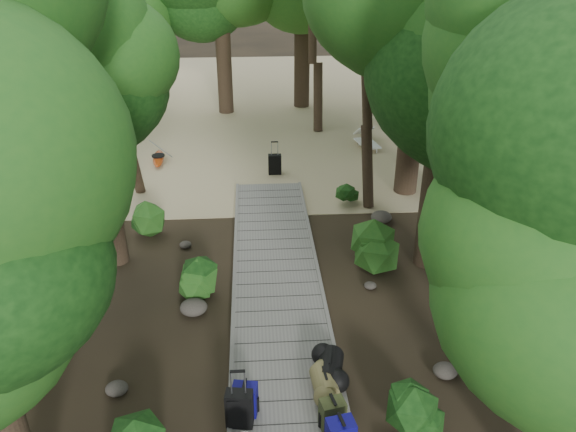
{
  "coord_description": "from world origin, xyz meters",
  "views": [
    {
      "loc": [
        -0.46,
        -8.93,
        7.15
      ],
      "look_at": [
        0.34,
        3.06,
        1.0
      ],
      "focal_mm": 35.0,
      "sensor_mm": 36.0,
      "label": 1
    }
  ],
  "objects_px": {
    "lone_suitcase_on_sand": "(275,164)",
    "kayak": "(158,157)",
    "duffel_right_khaki": "(324,383)",
    "sun_lounger": "(367,140)",
    "duffel_right_black": "(330,367)",
    "suitcase_on_boardwalk": "(239,409)",
    "backpack_left_d": "(245,398)",
    "backpack_right_d": "(332,413)"
  },
  "relations": [
    {
      "from": "backpack_left_d",
      "to": "sun_lounger",
      "type": "relative_size",
      "value": 0.32
    },
    {
      "from": "backpack_left_d",
      "to": "backpack_right_d",
      "type": "xyz_separation_m",
      "value": [
        1.37,
        -0.39,
        -0.01
      ]
    },
    {
      "from": "duffel_right_khaki",
      "to": "kayak",
      "type": "distance_m",
      "value": 12.03
    },
    {
      "from": "backpack_left_d",
      "to": "backpack_right_d",
      "type": "relative_size",
      "value": 1.04
    },
    {
      "from": "duffel_right_black",
      "to": "suitcase_on_boardwalk",
      "type": "distance_m",
      "value": 1.83
    },
    {
      "from": "sun_lounger",
      "to": "duffel_right_black",
      "type": "bearing_deg",
      "value": -114.52
    },
    {
      "from": "duffel_right_black",
      "to": "lone_suitcase_on_sand",
      "type": "relative_size",
      "value": 1.06
    },
    {
      "from": "duffel_right_khaki",
      "to": "duffel_right_black",
      "type": "xyz_separation_m",
      "value": [
        0.14,
        0.36,
        0.01
      ]
    },
    {
      "from": "duffel_right_khaki",
      "to": "sun_lounger",
      "type": "bearing_deg",
      "value": 71.06
    },
    {
      "from": "duffel_right_khaki",
      "to": "lone_suitcase_on_sand",
      "type": "relative_size",
      "value": 0.95
    },
    {
      "from": "duffel_right_khaki",
      "to": "kayak",
      "type": "bearing_deg",
      "value": 106.49
    },
    {
      "from": "backpack_left_d",
      "to": "sun_lounger",
      "type": "distance_m",
      "value": 13.19
    },
    {
      "from": "kayak",
      "to": "sun_lounger",
      "type": "relative_size",
      "value": 1.69
    },
    {
      "from": "backpack_left_d",
      "to": "sun_lounger",
      "type": "bearing_deg",
      "value": 80.04
    },
    {
      "from": "backpack_left_d",
      "to": "duffel_right_khaki",
      "type": "bearing_deg",
      "value": 23.9
    },
    {
      "from": "kayak",
      "to": "duffel_right_black",
      "type": "bearing_deg",
      "value": -73.14
    },
    {
      "from": "duffel_right_khaki",
      "to": "sun_lounger",
      "type": "relative_size",
      "value": 0.33
    },
    {
      "from": "suitcase_on_boardwalk",
      "to": "sun_lounger",
      "type": "xyz_separation_m",
      "value": [
        4.51,
        12.68,
        -0.12
      ]
    },
    {
      "from": "backpack_left_d",
      "to": "duffel_right_black",
      "type": "height_order",
      "value": "backpack_left_d"
    },
    {
      "from": "backpack_left_d",
      "to": "sun_lounger",
      "type": "xyz_separation_m",
      "value": [
        4.43,
        12.43,
        -0.1
      ]
    },
    {
      "from": "backpack_right_d",
      "to": "duffel_right_khaki",
      "type": "distance_m",
      "value": 0.74
    },
    {
      "from": "suitcase_on_boardwalk",
      "to": "lone_suitcase_on_sand",
      "type": "height_order",
      "value": "suitcase_on_boardwalk"
    },
    {
      "from": "lone_suitcase_on_sand",
      "to": "kayak",
      "type": "xyz_separation_m",
      "value": [
        -3.94,
        1.33,
        -0.17
      ]
    },
    {
      "from": "lone_suitcase_on_sand",
      "to": "sun_lounger",
      "type": "xyz_separation_m",
      "value": [
        3.48,
        2.2,
        -0.02
      ]
    },
    {
      "from": "kayak",
      "to": "sun_lounger",
      "type": "bearing_deg",
      "value": 1.14
    },
    {
      "from": "backpack_right_d",
      "to": "kayak",
      "type": "xyz_separation_m",
      "value": [
        -4.36,
        11.96,
        -0.23
      ]
    },
    {
      "from": "backpack_right_d",
      "to": "duffel_right_black",
      "type": "distance_m",
      "value": 1.1
    },
    {
      "from": "backpack_right_d",
      "to": "duffel_right_khaki",
      "type": "bearing_deg",
      "value": 79.93
    },
    {
      "from": "suitcase_on_boardwalk",
      "to": "kayak",
      "type": "height_order",
      "value": "suitcase_on_boardwalk"
    },
    {
      "from": "duffel_right_khaki",
      "to": "suitcase_on_boardwalk",
      "type": "relative_size",
      "value": 0.95
    },
    {
      "from": "lone_suitcase_on_sand",
      "to": "duffel_right_khaki",
      "type": "bearing_deg",
      "value": -87.68
    },
    {
      "from": "backpack_left_d",
      "to": "lone_suitcase_on_sand",
      "type": "relative_size",
      "value": 0.92
    },
    {
      "from": "lone_suitcase_on_sand",
      "to": "suitcase_on_boardwalk",
      "type": "bearing_deg",
      "value": -95.55
    },
    {
      "from": "duffel_right_black",
      "to": "suitcase_on_boardwalk",
      "type": "height_order",
      "value": "suitcase_on_boardwalk"
    },
    {
      "from": "lone_suitcase_on_sand",
      "to": "kayak",
      "type": "relative_size",
      "value": 0.2
    },
    {
      "from": "duffel_right_khaki",
      "to": "kayak",
      "type": "relative_size",
      "value": 0.19
    },
    {
      "from": "duffel_right_khaki",
      "to": "duffel_right_black",
      "type": "relative_size",
      "value": 0.89
    },
    {
      "from": "suitcase_on_boardwalk",
      "to": "kayak",
      "type": "distance_m",
      "value": 12.17
    },
    {
      "from": "lone_suitcase_on_sand",
      "to": "kayak",
      "type": "bearing_deg",
      "value": 161.42
    },
    {
      "from": "backpack_left_d",
      "to": "lone_suitcase_on_sand",
      "type": "xyz_separation_m",
      "value": [
        0.95,
        10.23,
        -0.08
      ]
    },
    {
      "from": "backpack_left_d",
      "to": "duffel_right_khaki",
      "type": "relative_size",
      "value": 0.98
    },
    {
      "from": "suitcase_on_boardwalk",
      "to": "duffel_right_khaki",
      "type": "bearing_deg",
      "value": 30.93
    }
  ]
}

